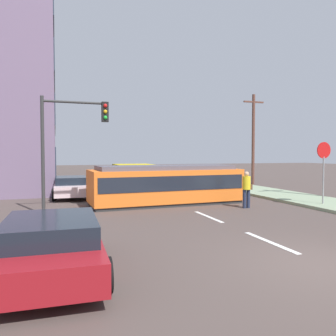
{
  "coord_description": "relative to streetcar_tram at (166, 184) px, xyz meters",
  "views": [
    {
      "loc": [
        -5.65,
        -5.87,
        2.47
      ],
      "look_at": [
        -0.5,
        9.47,
        1.79
      ],
      "focal_mm": 35.84,
      "sensor_mm": 36.0,
      "label": 1
    }
  ],
  "objects": [
    {
      "name": "streetcar_tram",
      "position": [
        0.0,
        0.0,
        0.0
      ],
      "size": [
        7.52,
        2.86,
        1.9
      ],
      "color": "orange",
      "rests_on": "ground"
    },
    {
      "name": "lane_stripe_1",
      "position": [
        0.5,
        -7.79,
        -0.98
      ],
      "size": [
        0.16,
        2.4,
        0.01
      ],
      "primitive_type": "cube",
      "color": "silver",
      "rests_on": "ground"
    },
    {
      "name": "ground_plane",
      "position": [
        0.5,
        0.21,
        -0.98
      ],
      "size": [
        120.0,
        120.0,
        0.0
      ],
      "primitive_type": "plane",
      "color": "#4D403B"
    },
    {
      "name": "parked_sedan_near",
      "position": [
        -5.26,
        -8.51,
        -0.36
      ],
      "size": [
        2.21,
        4.28,
        1.19
      ],
      "color": "maroon",
      "rests_on": "ground"
    },
    {
      "name": "lane_stripe_4",
      "position": [
        0.5,
        12.0,
        -0.98
      ],
      "size": [
        0.16,
        2.4,
        0.01
      ],
      "primitive_type": "cube",
      "color": "silver",
      "rests_on": "ground"
    },
    {
      "name": "stop_sign",
      "position": [
        6.65,
        -3.23,
        1.21
      ],
      "size": [
        0.76,
        0.07,
        2.88
      ],
      "color": "gray",
      "rests_on": "sidewalk_curb_right"
    },
    {
      "name": "lane_stripe_3",
      "position": [
        0.5,
        6.0,
        -0.98
      ],
      "size": [
        0.16,
        2.4,
        0.01
      ],
      "primitive_type": "cube",
      "color": "silver",
      "rests_on": "ground"
    },
    {
      "name": "utility_pole_mid",
      "position": [
        10.02,
        7.88,
        2.82
      ],
      "size": [
        1.8,
        0.24,
        7.24
      ],
      "color": "brown",
      "rests_on": "ground"
    },
    {
      "name": "traffic_light_mast",
      "position": [
        -4.56,
        -1.25,
        2.39
      ],
      "size": [
        2.72,
        0.33,
        4.8
      ],
      "color": "#333333",
      "rests_on": "ground"
    },
    {
      "name": "pedestrian_crossing",
      "position": [
        3.07,
        -2.4,
        -0.04
      ],
      "size": [
        0.5,
        0.36,
        1.67
      ],
      "color": "#222A42",
      "rests_on": "ground"
    },
    {
      "name": "lane_stripe_2",
      "position": [
        0.5,
        -3.79,
        -0.98
      ],
      "size": [
        0.16,
        2.4,
        0.01
      ],
      "primitive_type": "cube",
      "color": "silver",
      "rests_on": "ground"
    },
    {
      "name": "parked_sedan_mid",
      "position": [
        -4.37,
        3.96,
        -0.36
      ],
      "size": [
        2.02,
        4.28,
        1.19
      ],
      "color": "silver",
      "rests_on": "ground"
    },
    {
      "name": "city_bus",
      "position": [
        -0.1,
        5.53,
        0.03
      ],
      "size": [
        2.59,
        5.49,
        1.75
      ],
      "color": "gold",
      "rests_on": "ground"
    }
  ]
}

